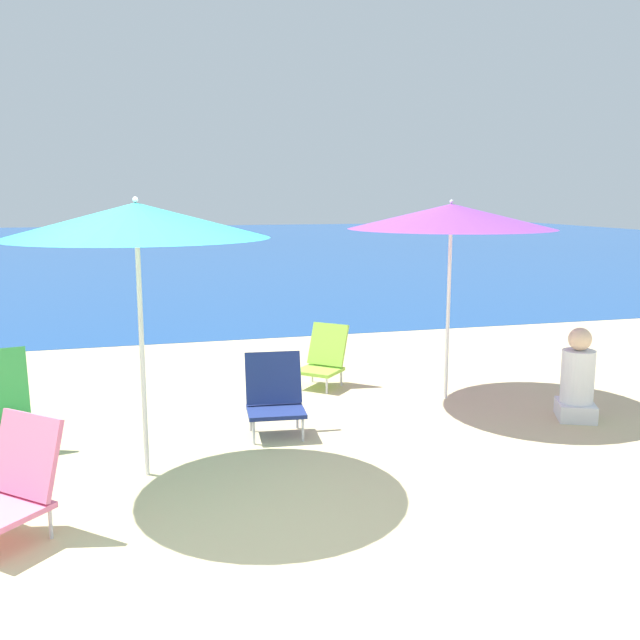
% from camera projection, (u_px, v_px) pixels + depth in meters
% --- Properties ---
extents(ground_plane, '(60.00, 60.00, 0.00)m').
position_uv_depth(ground_plane, '(203.00, 521.00, 4.59)').
color(ground_plane, '#D1BA89').
extents(sea_water, '(60.00, 40.00, 0.01)m').
position_uv_depth(sea_water, '(133.00, 247.00, 29.00)').
color(sea_water, '#19478C').
rests_on(sea_water, ground).
extents(beach_umbrella_teal, '(1.90, 1.90, 2.06)m').
position_uv_depth(beach_umbrella_teal, '(136.00, 221.00, 5.03)').
color(beach_umbrella_teal, white).
rests_on(beach_umbrella_teal, ground).
extents(beach_umbrella_purple, '(2.06, 2.06, 2.03)m').
position_uv_depth(beach_umbrella_purple, '(451.00, 217.00, 7.05)').
color(beach_umbrella_purple, white).
rests_on(beach_umbrella_purple, ground).
extents(beach_chair_pink, '(0.75, 0.75, 0.74)m').
position_uv_depth(beach_chair_pink, '(13.00, 482.00, 4.33)').
color(beach_chair_pink, silver).
rests_on(beach_chair_pink, ground).
extents(beach_chair_navy, '(0.54, 0.55, 0.70)m').
position_uv_depth(beach_chair_navy, '(275.00, 394.00, 6.25)').
color(beach_chair_navy, silver).
rests_on(beach_chair_navy, ground).
extents(beach_chair_lime, '(0.66, 0.67, 0.67)m').
position_uv_depth(beach_chair_lime, '(324.00, 357.00, 7.81)').
color(beach_chair_lime, silver).
rests_on(beach_chair_lime, ground).
extents(person_seated_near, '(0.46, 0.49, 0.87)m').
position_uv_depth(person_seated_near, '(577.00, 381.00, 6.63)').
color(person_seated_near, silver).
rests_on(person_seated_near, ground).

